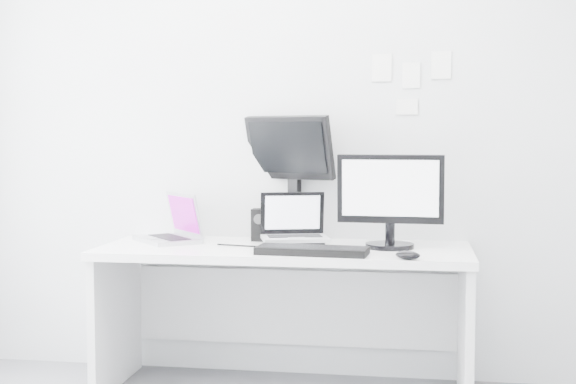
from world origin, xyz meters
name	(u,v)px	position (x,y,z in m)	size (l,w,h in m)	color
back_wall	(295,121)	(0.00, 1.60, 1.35)	(3.60, 3.60, 0.00)	silver
desk	(285,321)	(0.00, 1.25, 0.36)	(1.80, 0.70, 0.73)	white
macbook	(167,216)	(-0.63, 1.34, 0.86)	(0.35, 0.26, 0.26)	#B7B7BC
speaker	(260,225)	(-0.16, 1.46, 0.81)	(0.08, 0.08, 0.17)	black
dell_laptop	(295,219)	(0.04, 1.30, 0.86)	(0.32, 0.25, 0.27)	#A4A6AB
rear_monitor	(292,176)	(-0.01, 1.55, 1.06)	(0.49, 0.18, 0.66)	black
samsung_monitor	(390,200)	(0.51, 1.29, 0.96)	(0.51, 0.23, 0.47)	black
keyboard	(312,251)	(0.16, 1.03, 0.75)	(0.51, 0.18, 0.03)	black
mouse	(408,255)	(0.60, 0.94, 0.75)	(0.12, 0.07, 0.04)	black
wall_note_0	(382,68)	(0.45, 1.59, 1.62)	(0.10, 0.00, 0.14)	white
wall_note_1	(411,75)	(0.60, 1.59, 1.58)	(0.09, 0.00, 0.13)	white
wall_note_2	(441,65)	(0.75, 1.59, 1.63)	(0.10, 0.00, 0.14)	white
wall_note_3	(407,107)	(0.58, 1.59, 1.42)	(0.11, 0.00, 0.08)	white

